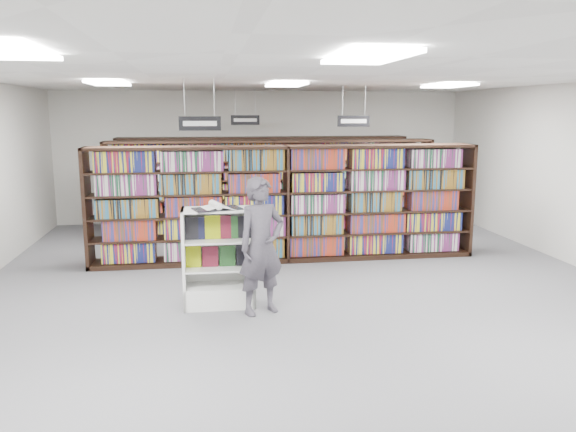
{
  "coord_description": "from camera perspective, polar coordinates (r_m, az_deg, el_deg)",
  "views": [
    {
      "loc": [
        -1.45,
        -7.94,
        2.68
      ],
      "look_at": [
        -0.19,
        0.5,
        1.1
      ],
      "focal_mm": 35.0,
      "sensor_mm": 36.0,
      "label": 1
    }
  ],
  "objects": [
    {
      "name": "floor",
      "position": [
        8.51,
        1.77,
        -7.88
      ],
      "size": [
        12.0,
        12.0,
        0.0
      ],
      "primitive_type": "plane",
      "color": "#55555A",
      "rests_on": "ground"
    },
    {
      "name": "ceiling",
      "position": [
        8.09,
        1.9,
        14.17
      ],
      "size": [
        10.0,
        12.0,
        0.1
      ],
      "primitive_type": "cube",
      "color": "white",
      "rests_on": "wall_back"
    },
    {
      "name": "wall_back",
      "position": [
        14.06,
        -2.57,
        6.06
      ],
      "size": [
        10.0,
        0.1,
        3.2
      ],
      "primitive_type": "cube",
      "color": "silver",
      "rests_on": "ground"
    },
    {
      "name": "wall_front",
      "position": [
        2.65,
        26.55,
        -14.63
      ],
      "size": [
        10.0,
        0.1,
        3.2
      ],
      "primitive_type": "cube",
      "color": "silver",
      "rests_on": "ground"
    },
    {
      "name": "bookshelf_row_near",
      "position": [
        10.18,
        -0.2,
        1.27
      ],
      "size": [
        7.0,
        0.6,
        2.1
      ],
      "color": "black",
      "rests_on": "floor"
    },
    {
      "name": "bookshelf_row_mid",
      "position": [
        12.14,
        -1.57,
        2.76
      ],
      "size": [
        7.0,
        0.6,
        2.1
      ],
      "color": "black",
      "rests_on": "floor"
    },
    {
      "name": "bookshelf_row_far",
      "position": [
        13.82,
        -2.42,
        3.69
      ],
      "size": [
        7.0,
        0.6,
        2.1
      ],
      "color": "black",
      "rests_on": "floor"
    },
    {
      "name": "aisle_sign_left",
      "position": [
        8.94,
        -8.94,
        9.41
      ],
      "size": [
        0.65,
        0.02,
        0.8
      ],
      "color": "#B2B2B7",
      "rests_on": "ceiling"
    },
    {
      "name": "aisle_sign_right",
      "position": [
        11.33,
        6.68,
        9.66
      ],
      "size": [
        0.65,
        0.02,
        0.8
      ],
      "color": "#B2B2B7",
      "rests_on": "ceiling"
    },
    {
      "name": "aisle_sign_center",
      "position": [
        12.98,
        -4.37,
        9.79
      ],
      "size": [
        0.65,
        0.02,
        0.8
      ],
      "color": "#B2B2B7",
      "rests_on": "ceiling"
    },
    {
      "name": "troffer_front_left",
      "position": [
        5.2,
        -26.73,
        14.72
      ],
      "size": [
        0.6,
        1.2,
        0.04
      ],
      "primitive_type": "cube",
      "color": "white",
      "rests_on": "ceiling"
    },
    {
      "name": "troffer_front_center",
      "position": [
        5.17,
        8.12,
        15.73
      ],
      "size": [
        0.6,
        1.2,
        0.04
      ],
      "primitive_type": "cube",
      "color": "white",
      "rests_on": "ceiling"
    },
    {
      "name": "troffer_back_left",
      "position": [
        10.08,
        -17.79,
        12.73
      ],
      "size": [
        0.6,
        1.2,
        0.04
      ],
      "primitive_type": "cube",
      "color": "white",
      "rests_on": "ceiling"
    },
    {
      "name": "troffer_back_center",
      "position": [
        10.06,
        -0.21,
        13.22
      ],
      "size": [
        0.6,
        1.2,
        0.04
      ],
      "primitive_type": "cube",
      "color": "white",
      "rests_on": "ceiling"
    },
    {
      "name": "troffer_back_right",
      "position": [
        10.9,
        15.99,
        12.61
      ],
      "size": [
        0.6,
        1.2,
        0.04
      ],
      "primitive_type": "cube",
      "color": "white",
      "rests_on": "ceiling"
    },
    {
      "name": "endcap_display",
      "position": [
        7.96,
        -7.01,
        -5.67
      ],
      "size": [
        1.0,
        0.51,
        1.39
      ],
      "rotation": [
        0.0,
        0.0,
        -0.01
      ],
      "color": "white",
      "rests_on": "floor"
    },
    {
      "name": "open_book",
      "position": [
        7.66,
        -7.28,
        0.91
      ],
      "size": [
        0.71,
        0.53,
        0.13
      ],
      "rotation": [
        0.0,
        0.0,
        0.28
      ],
      "color": "black",
      "rests_on": "endcap_display"
    },
    {
      "name": "shopper",
      "position": [
        7.49,
        -2.72,
        -3.08
      ],
      "size": [
        0.8,
        0.68,
        1.85
      ],
      "primitive_type": "imported",
      "rotation": [
        0.0,
        0.0,
        0.42
      ],
      "color": "#454049",
      "rests_on": "floor"
    }
  ]
}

